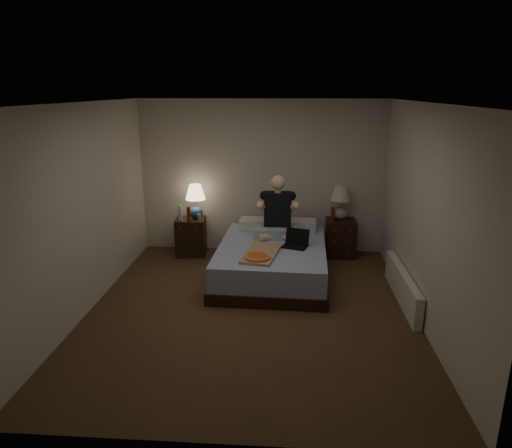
# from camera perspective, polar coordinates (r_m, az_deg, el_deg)

# --- Properties ---
(floor) EXTENTS (4.00, 4.50, 0.00)m
(floor) POSITION_cam_1_polar(r_m,az_deg,el_deg) (5.78, -0.63, -10.67)
(floor) COLOR brown
(floor) RESTS_ON ground
(ceiling) EXTENTS (4.00, 4.50, 0.00)m
(ceiling) POSITION_cam_1_polar(r_m,az_deg,el_deg) (5.15, -0.72, 14.93)
(ceiling) COLOR white
(ceiling) RESTS_ON ground
(wall_back) EXTENTS (4.00, 0.00, 2.50)m
(wall_back) POSITION_cam_1_polar(r_m,az_deg,el_deg) (7.52, 0.72, 5.86)
(wall_back) COLOR silver
(wall_back) RESTS_ON ground
(wall_front) EXTENTS (4.00, 0.00, 2.50)m
(wall_front) POSITION_cam_1_polar(r_m,az_deg,el_deg) (3.23, -3.94, -9.16)
(wall_front) COLOR silver
(wall_front) RESTS_ON ground
(wall_left) EXTENTS (0.00, 4.50, 2.50)m
(wall_left) POSITION_cam_1_polar(r_m,az_deg,el_deg) (5.84, -20.65, 1.64)
(wall_left) COLOR silver
(wall_left) RESTS_ON ground
(wall_right) EXTENTS (0.00, 4.50, 2.50)m
(wall_right) POSITION_cam_1_polar(r_m,az_deg,el_deg) (5.54, 20.41, 0.90)
(wall_right) COLOR silver
(wall_right) RESTS_ON ground
(bed) EXTENTS (1.59, 2.07, 0.50)m
(bed) POSITION_cam_1_polar(r_m,az_deg,el_deg) (6.62, 2.02, -4.66)
(bed) COLOR #5A6DB4
(bed) RESTS_ON floor
(nightstand_left) EXTENTS (0.50, 0.46, 0.61)m
(nightstand_left) POSITION_cam_1_polar(r_m,az_deg,el_deg) (7.59, -8.13, -1.56)
(nightstand_left) COLOR black
(nightstand_left) RESTS_ON floor
(nightstand_right) EXTENTS (0.47, 0.43, 0.61)m
(nightstand_right) POSITION_cam_1_polar(r_m,az_deg,el_deg) (7.57, 10.50, -1.73)
(nightstand_right) COLOR black
(nightstand_right) RESTS_ON floor
(lamp_left) EXTENTS (0.37, 0.37, 0.56)m
(lamp_left) POSITION_cam_1_polar(r_m,az_deg,el_deg) (7.45, -7.55, 2.80)
(lamp_left) COLOR #244D87
(lamp_left) RESTS_ON nightstand_left
(lamp_right) EXTENTS (0.41, 0.41, 0.56)m
(lamp_right) POSITION_cam_1_polar(r_m,az_deg,el_deg) (7.44, 10.51, 2.64)
(lamp_right) COLOR #9C9C93
(lamp_right) RESTS_ON nightstand_right
(water_bottle) EXTENTS (0.07, 0.07, 0.25)m
(water_bottle) POSITION_cam_1_polar(r_m,az_deg,el_deg) (7.40, -9.46, 1.39)
(water_bottle) COLOR silver
(water_bottle) RESTS_ON nightstand_left
(soda_can) EXTENTS (0.07, 0.07, 0.10)m
(soda_can) POSITION_cam_1_polar(r_m,az_deg,el_deg) (7.38, -7.16, 0.84)
(soda_can) COLOR silver
(soda_can) RESTS_ON nightstand_left
(beer_bottle_left) EXTENTS (0.06, 0.06, 0.23)m
(beer_bottle_left) POSITION_cam_1_polar(r_m,az_deg,el_deg) (7.35, -8.42, 1.25)
(beer_bottle_left) COLOR #621B0E
(beer_bottle_left) RESTS_ON nightstand_left
(beer_bottle_right) EXTENTS (0.06, 0.06, 0.23)m
(beer_bottle_right) POSITION_cam_1_polar(r_m,az_deg,el_deg) (7.36, 9.56, 1.21)
(beer_bottle_right) COLOR #571B0C
(beer_bottle_right) RESTS_ON nightstand_right
(person) EXTENTS (0.66, 0.52, 0.93)m
(person) POSITION_cam_1_polar(r_m,az_deg,el_deg) (6.77, 2.73, 2.17)
(person) COLOR black
(person) RESTS_ON bed
(laptop) EXTENTS (0.41, 0.37, 0.24)m
(laptop) POSITION_cam_1_polar(r_m,az_deg,el_deg) (6.42, 4.89, -1.89)
(laptop) COLOR black
(laptop) RESTS_ON bed
(pizza_box) EXTENTS (0.53, 0.82, 0.08)m
(pizza_box) POSITION_cam_1_polar(r_m,az_deg,el_deg) (5.93, 0.20, -4.21)
(pizza_box) COLOR tan
(pizza_box) RESTS_ON bed
(radiator) EXTENTS (0.10, 1.60, 0.40)m
(radiator) POSITION_cam_1_polar(r_m,az_deg,el_deg) (6.22, 17.83, -7.43)
(radiator) COLOR silver
(radiator) RESTS_ON floor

